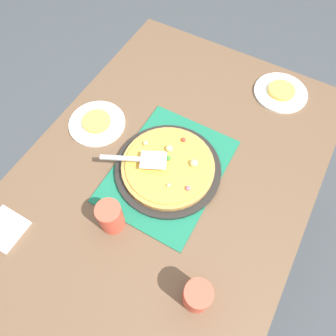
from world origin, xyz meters
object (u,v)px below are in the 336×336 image
Objects in this scene: pizza at (168,166)px; cup_near at (197,296)px; napkin_stack at (5,229)px; plate_near_left at (97,123)px; cup_far at (111,217)px; served_slice_left at (96,121)px; pizza_pan at (168,169)px; plate_far_right at (281,93)px; pizza_server at (140,159)px; served_slice_right at (282,90)px.

pizza is 2.75× the size of cup_near.
cup_near is 0.65m from napkin_stack.
plate_near_left is 1.83× the size of cup_far.
cup_near is at bearing -121.37° from served_slice_left.
served_slice_left is 0.50m from napkin_stack.
served_slice_left is at bearing 82.54° from pizza.
cup_near is (-0.34, -0.28, 0.05)m from pizza_pan.
plate_far_right is 0.68m from pizza_server.
pizza is at bearing 39.84° from cup_near.
served_slice_left is 0.28m from pizza_server.
plate_near_left is 0.42m from cup_far.
cup_near is (-0.38, -0.63, 0.04)m from served_slice_left.
pizza_server reaches higher than served_slice_left.
napkin_stack reaches higher than plate_far_right.
served_slice_right is 0.92× the size of napkin_stack.
pizza_pan is 0.35m from plate_near_left.
served_slice_right reaches higher than plate_near_left.
served_slice_right reaches higher than napkin_stack.
pizza is 2.75× the size of cup_far.
pizza is at bearing 157.41° from served_slice_right.
pizza_pan is 3.45× the size of served_slice_left.
cup_near is at bearing -176.64° from served_slice_right.
pizza_pan is 0.58m from napkin_stack.
plate_far_right is 1.16m from napkin_stack.
served_slice_right is 0.92× the size of cup_near.
served_slice_right is 0.67m from pizza_server.
napkin_stack is (-0.50, 0.01, -0.01)m from served_slice_left.
cup_far is (-0.81, 0.29, 0.04)m from served_slice_right.
served_slice_left is at bearing 58.63° from cup_near.
pizza_server is (-0.09, -0.26, 0.07)m from plate_near_left.
pizza_pan reaches higher than plate_near_left.
cup_near is at bearing -128.46° from pizza_server.
pizza_pan is 3.17× the size of cup_near.
plate_near_left is 0.28m from pizza_server.
pizza_server reaches higher than served_slice_right.
cup_near reaches higher than pizza_server.
cup_far is (-0.26, 0.06, 0.05)m from pizza_pan.
cup_far reaches higher than served_slice_left.
cup_far is (-0.31, -0.28, 0.06)m from plate_near_left.
plate_near_left is (0.05, 0.35, -0.03)m from pizza.
cup_far is at bearing 160.33° from served_slice_right.
served_slice_left is at bearing 0.00° from plate_near_left.
napkin_stack is (-0.41, 0.27, -0.06)m from pizza_server.
plate_near_left is 1.83× the size of cup_near.
plate_far_right is 0.86m from cup_far.
plate_near_left is at bearing 58.63° from cup_near.
cup_far reaches higher than served_slice_right.
pizza is (0.00, -0.00, 0.02)m from pizza_pan.
pizza_pan is at bearing -97.63° from served_slice_left.
plate_near_left is at bearing 82.37° from pizza_pan.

